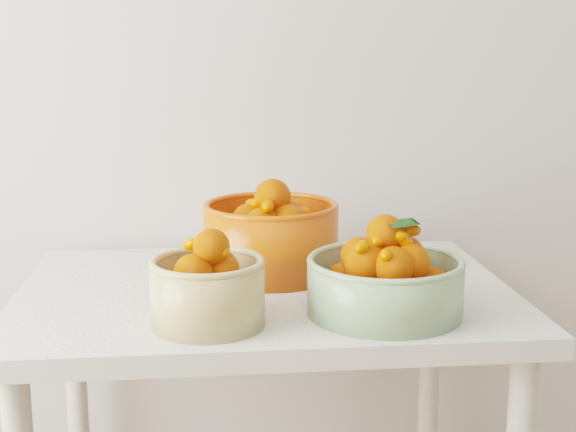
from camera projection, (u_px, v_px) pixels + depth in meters
name	position (u px, v px, depth m)	size (l,w,h in m)	color
table	(265.00, 331.00, 1.66)	(1.00, 0.70, 0.75)	silver
bowl_cream	(208.00, 289.00, 1.41)	(0.26, 0.26, 0.17)	tan
bowl_green	(386.00, 280.00, 1.47)	(0.34, 0.34, 0.19)	#87A87B
bowl_orange	(271.00, 236.00, 1.72)	(0.31, 0.31, 0.21)	#DA420E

